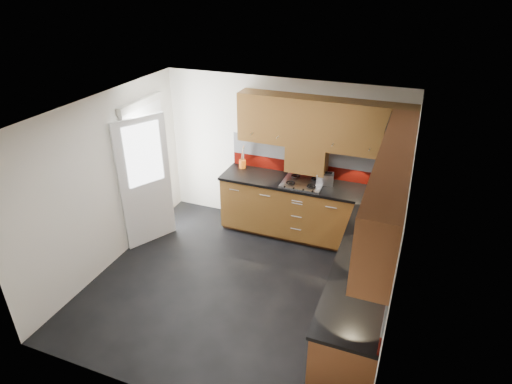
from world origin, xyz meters
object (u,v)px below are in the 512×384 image
at_px(gas_hob, 303,182).
at_px(utensil_pot, 243,163).
at_px(food_processor, 379,201).
at_px(toaster, 325,179).

bearing_deg(gas_hob, utensil_pot, 169.32).
relative_size(gas_hob, utensil_pot, 1.57).
bearing_deg(food_processor, utensil_pot, 164.97).
distance_m(gas_hob, food_processor, 1.20).
xyz_separation_m(gas_hob, utensil_pot, (-1.06, 0.20, 0.07)).
distance_m(utensil_pot, toaster, 1.36).
relative_size(utensil_pot, toaster, 1.40).
bearing_deg(toaster, gas_hob, -162.52).
bearing_deg(food_processor, gas_hob, 161.08).
height_order(gas_hob, food_processor, food_processor).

